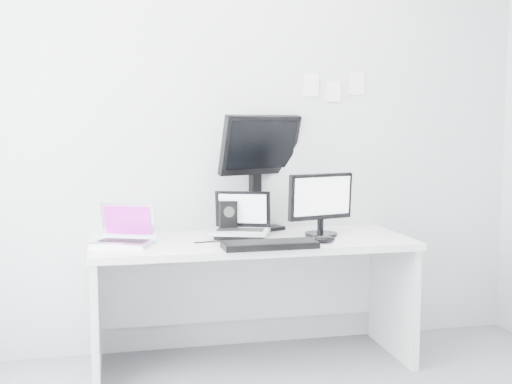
# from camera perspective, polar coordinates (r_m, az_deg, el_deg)

# --- Properties ---
(back_wall) EXTENTS (3.60, 0.00, 3.60)m
(back_wall) POSITION_cam_1_polar(r_m,az_deg,el_deg) (4.03, -1.42, 5.50)
(back_wall) COLOR #B4B6B8
(back_wall) RESTS_ON ground
(desk) EXTENTS (1.80, 0.70, 0.73)m
(desk) POSITION_cam_1_polar(r_m,az_deg,el_deg) (3.83, -0.36, -9.47)
(desk) COLOR white
(desk) RESTS_ON ground
(macbook) EXTENTS (0.37, 0.33, 0.23)m
(macbook) POSITION_cam_1_polar(r_m,az_deg,el_deg) (3.62, -11.50, -2.70)
(macbook) COLOR #A8A9AD
(macbook) RESTS_ON desk
(speaker) EXTENTS (0.13, 0.13, 0.20)m
(speaker) POSITION_cam_1_polar(r_m,az_deg,el_deg) (3.87, -2.47, -2.23)
(speaker) COLOR black
(speaker) RESTS_ON desk
(dell_laptop) EXTENTS (0.39, 0.34, 0.27)m
(dell_laptop) POSITION_cam_1_polar(r_m,az_deg,el_deg) (3.76, -1.38, -1.97)
(dell_laptop) COLOR #B0B3B8
(dell_laptop) RESTS_ON desk
(rear_monitor) EXTENTS (0.56, 0.38, 0.72)m
(rear_monitor) POSITION_cam_1_polar(r_m,az_deg,el_deg) (4.00, 0.19, 1.80)
(rear_monitor) COLOR black
(rear_monitor) RESTS_ON desk
(samsung_monitor) EXTENTS (0.45, 0.29, 0.38)m
(samsung_monitor) POSITION_cam_1_polar(r_m,az_deg,el_deg) (3.84, 5.68, -1.01)
(samsung_monitor) COLOR black
(samsung_monitor) RESTS_ON desk
(keyboard) EXTENTS (0.50, 0.19, 0.03)m
(keyboard) POSITION_cam_1_polar(r_m,az_deg,el_deg) (3.49, 1.20, -4.57)
(keyboard) COLOR black
(keyboard) RESTS_ON desk
(mouse) EXTENTS (0.13, 0.09, 0.04)m
(mouse) POSITION_cam_1_polar(r_m,az_deg,el_deg) (3.64, 5.93, -4.09)
(mouse) COLOR black
(mouse) RESTS_ON desk
(wall_note_0) EXTENTS (0.10, 0.00, 0.14)m
(wall_note_0) POSITION_cam_1_polar(r_m,az_deg,el_deg) (4.14, 4.79, 9.24)
(wall_note_0) COLOR white
(wall_note_0) RESTS_ON back_wall
(wall_note_1) EXTENTS (0.09, 0.00, 0.13)m
(wall_note_1) POSITION_cam_1_polar(r_m,az_deg,el_deg) (4.18, 6.77, 8.63)
(wall_note_1) COLOR white
(wall_note_1) RESTS_ON back_wall
(wall_note_2) EXTENTS (0.10, 0.00, 0.14)m
(wall_note_2) POSITION_cam_1_polar(r_m,az_deg,el_deg) (4.24, 8.72, 9.25)
(wall_note_2) COLOR white
(wall_note_2) RESTS_ON back_wall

